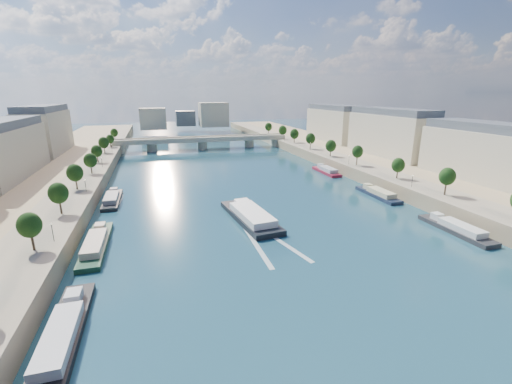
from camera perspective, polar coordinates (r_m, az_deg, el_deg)
ground at (r=117.13m, az=-0.85°, el=-1.62°), size 700.00×700.00×0.00m
quay_left at (r=120.09m, az=-36.18°, el=-3.16°), size 44.00×520.00×5.00m
quay_right at (r=151.79m, az=26.33°, el=1.81°), size 44.00×520.00×5.00m
pave_left at (r=114.98m, az=-29.39°, el=-1.49°), size 14.00×520.00×0.10m
pave_right at (r=141.57m, az=21.97°, el=2.45°), size 14.00×520.00×0.10m
trees_left at (r=115.08m, az=-28.59°, el=1.45°), size 4.80×268.80×8.26m
trees_right at (r=147.11m, az=19.20°, el=5.38°), size 4.80×268.80×8.26m
lamps_left at (r=103.86m, az=-28.32°, el=-1.49°), size 0.36×200.36×4.28m
lamps_right at (r=142.19m, az=19.43°, el=3.90°), size 0.36×200.36×4.28m
buildings_right at (r=166.86m, az=27.51°, el=7.73°), size 16.00×226.00×23.20m
skyline at (r=329.27m, az=-10.91°, el=12.26°), size 79.00×42.00×22.00m
bridge at (r=230.08m, az=-8.94°, el=8.35°), size 112.00×12.00×8.15m
tour_barge at (r=100.17m, az=-0.95°, el=-4.06°), size 11.82×30.88×4.09m
wake at (r=86.00m, az=2.05°, el=-8.45°), size 10.73×26.01×0.04m
moored_barges_left at (r=64.05m, az=-29.18°, el=-19.32°), size 5.00×157.71×3.60m
moored_barges_right at (r=105.24m, az=31.08°, el=-5.68°), size 5.00×163.04×3.60m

